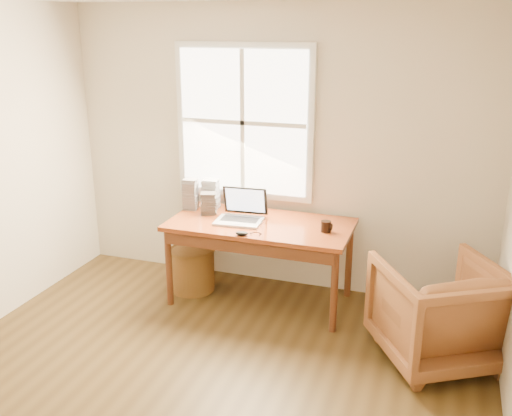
% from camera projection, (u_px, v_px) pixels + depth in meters
% --- Properties ---
extents(room_shell, '(4.04, 4.54, 2.64)m').
position_uv_depth(room_shell, '(170.00, 219.00, 3.35)').
color(room_shell, '#4E391A').
rests_on(room_shell, ground).
extents(desk, '(1.60, 0.80, 0.04)m').
position_uv_depth(desk, '(260.00, 225.00, 5.00)').
color(desk, brown).
rests_on(desk, room_shell).
extents(armchair, '(1.15, 1.16, 0.78)m').
position_uv_depth(armchair, '(439.00, 312.00, 4.20)').
color(armchair, brown).
rests_on(armchair, room_shell).
extents(wicker_stool, '(0.52, 0.52, 0.40)m').
position_uv_depth(wicker_stool, '(193.00, 269.00, 5.37)').
color(wicker_stool, brown).
rests_on(wicker_stool, room_shell).
extents(laptop, '(0.47, 0.49, 0.33)m').
position_uv_depth(laptop, '(238.00, 205.00, 4.94)').
color(laptop, '#B0B3B8').
rests_on(laptop, desk).
extents(mouse, '(0.11, 0.07, 0.04)m').
position_uv_depth(mouse, '(242.00, 233.00, 4.69)').
color(mouse, black).
rests_on(mouse, desk).
extents(coffee_mug, '(0.09, 0.09, 0.09)m').
position_uv_depth(coffee_mug, '(326.00, 226.00, 4.76)').
color(coffee_mug, black).
rests_on(coffee_mug, desk).
extents(cd_stack_a, '(0.15, 0.14, 0.28)m').
position_uv_depth(cd_stack_a, '(211.00, 194.00, 5.34)').
color(cd_stack_a, '#B3B6BF').
rests_on(cd_stack_a, desk).
extents(cd_stack_b, '(0.16, 0.16, 0.20)m').
position_uv_depth(cd_stack_b, '(209.00, 203.00, 5.19)').
color(cd_stack_b, black).
rests_on(cd_stack_b, desk).
extents(cd_stack_c, '(0.14, 0.12, 0.29)m').
position_uv_depth(cd_stack_c, '(190.00, 194.00, 5.31)').
color(cd_stack_c, '#A4A5B2').
rests_on(cd_stack_c, desk).
extents(cd_stack_d, '(0.18, 0.17, 0.19)m').
position_uv_depth(cd_stack_d, '(238.00, 200.00, 5.31)').
color(cd_stack_d, silver).
rests_on(cd_stack_d, desk).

